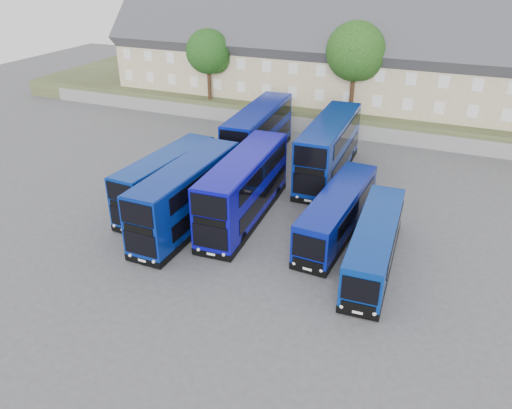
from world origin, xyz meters
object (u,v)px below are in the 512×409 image
at_px(dd_front_left, 167,182).
at_px(tree_mid, 357,54).
at_px(dd_front_mid, 187,197).
at_px(coach_east_a, 337,213).
at_px(tree_west, 210,53).

bearing_deg(dd_front_left, tree_mid, 72.18).
distance_m(dd_front_left, dd_front_mid, 3.56).
distance_m(dd_front_left, coach_east_a, 12.66).
relative_size(coach_east_a, tree_mid, 1.21).
distance_m(dd_front_mid, coach_east_a, 10.16).
bearing_deg(tree_mid, coach_east_a, -79.02).
bearing_deg(tree_west, dd_front_left, -70.77).
bearing_deg(dd_front_mid, dd_front_left, 146.11).
relative_size(coach_east_a, tree_west, 1.46).
distance_m(dd_front_mid, tree_west, 25.97).
height_order(coach_east_a, tree_west, tree_west).
xyz_separation_m(dd_front_mid, tree_mid, (5.65, 23.81, 5.89)).
relative_size(dd_front_mid, tree_west, 1.46).
bearing_deg(tree_mid, dd_front_left, -111.48).
xyz_separation_m(dd_front_mid, coach_east_a, (9.68, 2.99, -0.70)).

